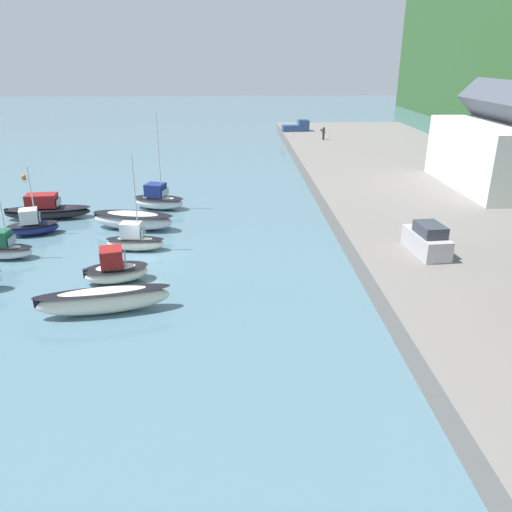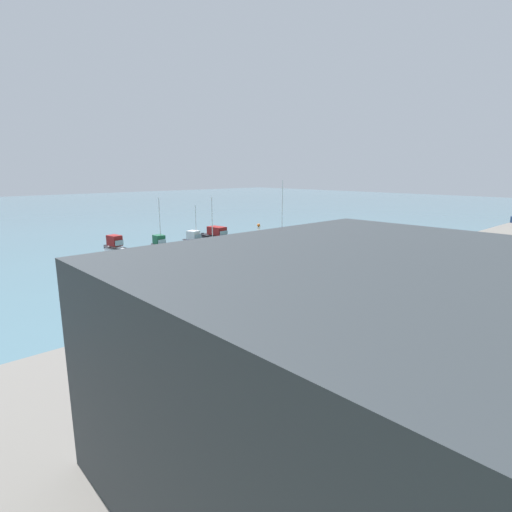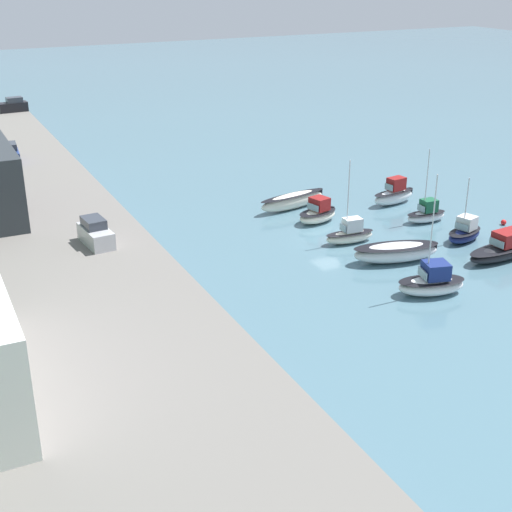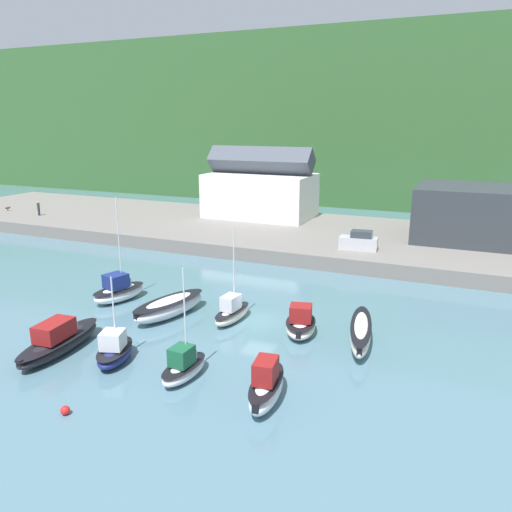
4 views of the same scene
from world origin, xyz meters
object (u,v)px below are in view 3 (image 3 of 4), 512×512
at_px(moored_boat_3, 318,213).
at_px(moored_boat_5, 505,248).
at_px(moored_boat_2, 350,234).
at_px(moored_boat_4, 293,200).
at_px(mooring_buoy_1, 504,222).
at_px(parked_car_2, 10,154).
at_px(moored_boat_0, 432,282).
at_px(moored_boat_8, 394,194).
at_px(parked_car_0, 96,233).
at_px(parked_car_1, 13,106).
at_px(moored_boat_7, 427,214).
at_px(moored_boat_6, 465,232).
at_px(moored_boat_1, 396,252).

relative_size(moored_boat_3, moored_boat_5, 0.58).
height_order(moored_boat_2, moored_boat_4, moored_boat_2).
bearing_deg(mooring_buoy_1, parked_car_2, 46.18).
xyz_separation_m(moored_boat_5, parked_car_2, (43.26, 33.03, 1.69)).
distance_m(moored_boat_0, moored_boat_8, 21.08).
xyz_separation_m(moored_boat_2, parked_car_2, (34.68, 23.30, 1.70)).
distance_m(moored_boat_3, mooring_buoy_1, 17.43).
xyz_separation_m(moored_boat_4, moored_boat_8, (-3.22, -9.96, 0.15)).
bearing_deg(parked_car_0, parked_car_1, -97.65).
relative_size(moored_boat_0, parked_car_0, 2.13).
bearing_deg(moored_boat_7, parked_car_2, 47.30).
distance_m(moored_boat_0, moored_boat_4, 21.71).
bearing_deg(parked_car_0, moored_boat_0, 135.69).
bearing_deg(parked_car_2, parked_car_1, -94.97).
bearing_deg(moored_boat_6, parked_car_2, 22.05).
bearing_deg(mooring_buoy_1, parked_car_1, 26.85).
xyz_separation_m(moored_boat_0, moored_boat_2, (11.40, -0.24, -0.11)).
distance_m(moored_boat_4, mooring_buoy_1, 20.16).
relative_size(moored_boat_4, parked_car_0, 1.85).
bearing_deg(moored_boat_8, parked_car_2, 41.98).
relative_size(moored_boat_7, moored_boat_8, 1.35).
bearing_deg(moored_boat_8, moored_boat_1, 136.08).
distance_m(moored_boat_3, moored_boat_7, 10.29).
xyz_separation_m(moored_boat_7, parked_car_2, (33.35, 32.75, 1.72)).
xyz_separation_m(moored_boat_3, parked_car_1, (58.66, 18.65, 1.66)).
xyz_separation_m(moored_boat_4, moored_boat_7, (-8.97, -9.52, -0.05)).
height_order(moored_boat_4, parked_car_1, parked_car_1).
relative_size(moored_boat_0, moored_boat_7, 1.30).
bearing_deg(moored_boat_5, moored_boat_4, 22.41).
distance_m(moored_boat_7, parked_car_1, 69.09).
bearing_deg(moored_boat_8, moored_boat_4, 63.79).
distance_m(moored_boat_2, parked_car_1, 67.12).
relative_size(moored_boat_0, parked_car_2, 2.14).
distance_m(moored_boat_0, moored_boat_7, 16.00).
xyz_separation_m(moored_boat_0, moored_boat_5, (2.82, -9.97, -0.09)).
bearing_deg(mooring_buoy_1, moored_boat_6, 104.17).
bearing_deg(moored_boat_4, moored_boat_5, -163.35).
distance_m(parked_car_0, mooring_buoy_1, 37.41).
bearing_deg(parked_car_0, parked_car_2, -90.67).
height_order(moored_boat_1, moored_boat_8, moored_boat_8).
distance_m(parked_car_1, mooring_buoy_1, 75.16).
xyz_separation_m(parked_car_2, mooring_buoy_1, (-37.21, -38.78, -2.27)).
height_order(moored_boat_5, moored_boat_7, moored_boat_7).
bearing_deg(mooring_buoy_1, moored_boat_7, 57.39).
distance_m(moored_boat_7, moored_boat_8, 5.77).
distance_m(moored_boat_5, moored_boat_8, 15.66).
xyz_separation_m(moored_boat_8, parked_car_1, (57.43, 28.34, 1.52)).
relative_size(moored_boat_5, parked_car_2, 1.86).
distance_m(moored_boat_4, parked_car_2, 33.72).
bearing_deg(parked_car_1, parked_car_2, 167.00).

